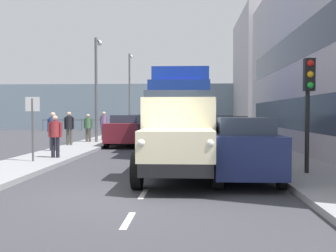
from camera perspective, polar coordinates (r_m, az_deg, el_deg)
name	(u,v)px	position (r m, az deg, el deg)	size (l,w,h in m)	color
ground_plane	(169,149)	(20.54, 0.19, -3.29)	(80.00, 80.00, 0.00)	#38383D
sidewalk_left	(260,148)	(20.80, 12.78, -3.06)	(2.25, 41.67, 0.15)	gray
sidewalk_right	(81,147)	(21.26, -12.12, -2.95)	(2.25, 41.67, 0.15)	gray
road_centreline_markings	(167,152)	(18.85, -0.08, -3.74)	(0.12, 35.86, 0.01)	silver
building_far_block	(279,74)	(39.59, 15.33, 7.02)	(7.35, 11.88, 10.91)	#B7B2B7
sea_horizon	(181,107)	(44.28, 1.80, 2.71)	(80.00, 0.80, 5.00)	gray
seawall_railing	(180,122)	(40.69, 1.68, 0.55)	(28.08, 0.08, 1.20)	#4C5156
truck_vintage_cream	(179,137)	(11.02, 1.52, -1.60)	(2.17, 5.64, 2.43)	black
lorry_cargo_blue	(181,108)	(19.48, 1.85, 2.54)	(2.58, 8.20, 3.87)	#193899
car_navy_kerbside_near	(242,148)	(11.24, 10.30, -3.01)	(1.76, 4.27, 1.72)	navy
car_red_kerbside_1	(225,136)	(16.60, 7.99, -1.43)	(1.87, 4.41, 1.72)	#B21E1E
car_grey_kerbside_2	(217,131)	(21.84, 6.83, -0.64)	(1.88, 4.54, 1.72)	slate
car_maroon_oppositeside_0	(126,130)	(22.45, -5.86, -0.57)	(1.85, 4.22, 1.72)	maroon
car_teal_oppositeside_1	(140,126)	(28.37, -3.96, -0.06)	(1.86, 3.99, 1.72)	#1E6670
car_white_oppositeside_2	(149,124)	(34.17, -2.75, 0.27)	(1.85, 4.30, 1.72)	white
pedestrian_with_bag	(55,133)	(15.94, -15.56, -0.94)	(0.53, 0.34, 1.60)	black
pedestrian_in_dark_coat	(53,128)	(18.87, -15.84, -0.27)	(0.53, 0.34, 1.73)	#383342
pedestrian_strolling	(69,125)	(21.96, -13.72, 0.08)	(0.53, 0.34, 1.75)	#4C473D
pedestrian_near_railing	(88,126)	(24.19, -11.15, 0.07)	(0.53, 0.34, 1.62)	#4C473D
pedestrian_couple_a	(104,123)	(25.54, -8.98, 0.38)	(0.53, 0.34, 1.77)	#383342
traffic_light_near	(309,90)	(11.97, 19.15, 4.77)	(0.28, 0.41, 3.20)	black
lamp_post_promenade	(97,80)	(24.28, -9.98, 6.43)	(0.32, 1.14, 6.07)	#59595B
lamp_post_far	(130,86)	(36.60, -5.39, 5.64)	(0.32, 1.14, 6.97)	#59595B
street_sign	(33,117)	(14.95, -18.48, 1.15)	(0.50, 0.07, 2.25)	#4C4C4C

